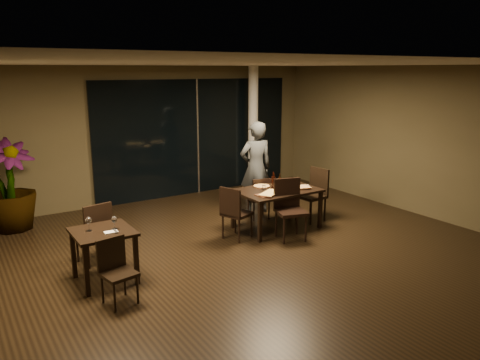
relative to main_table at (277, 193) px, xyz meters
name	(u,v)px	position (x,y,z in m)	size (l,w,h in m)	color
ground	(257,252)	(-1.00, -0.80, -0.68)	(8.00, 8.00, 0.00)	black
wall_back	(156,133)	(-1.00, 3.25, 0.82)	(8.00, 0.10, 3.00)	#443B24
wall_right	(422,141)	(3.05, -0.80, 0.82)	(0.10, 8.00, 3.00)	#443B24
ceiling	(259,62)	(-1.00, -0.80, 2.34)	(8.00, 8.00, 0.04)	silver
window_panel	(197,137)	(0.00, 3.16, 0.67)	(5.00, 0.06, 2.70)	black
column	(253,128)	(1.40, 2.85, 0.82)	(0.24, 0.24, 3.00)	white
main_table	(277,193)	(0.00, 0.00, 0.00)	(1.50, 1.00, 0.75)	black
side_table	(103,239)	(-3.40, -0.50, -0.05)	(0.80, 0.80, 0.75)	black
chair_main_far	(260,196)	(0.05, 0.62, -0.20)	(0.47, 0.47, 0.84)	black
chair_main_near	(289,206)	(-0.12, -0.52, -0.09)	(0.61, 0.61, 1.05)	black
chair_main_left	(234,210)	(-0.99, -0.09, -0.14)	(0.56, 0.56, 0.95)	black
chair_main_right	(314,191)	(0.94, 0.01, -0.10)	(0.52, 0.52, 1.03)	black
chair_side_far	(95,230)	(-3.32, 0.16, -0.13)	(0.53, 0.53, 0.97)	black
chair_side_near	(116,267)	(-3.45, -1.18, -0.20)	(0.45, 0.45, 0.84)	black
diner	(256,168)	(0.24, 1.04, 0.28)	(0.64, 0.43, 1.90)	#2F3234
potted_plant	(9,185)	(-4.18, 2.60, 0.17)	(0.93, 0.93, 1.70)	#1D511B
pizza_board_left	(270,194)	(-0.32, -0.22, 0.08)	(0.53, 0.26, 0.01)	#452516
pizza_board_right	(296,189)	(0.33, -0.17, 0.08)	(0.51, 0.26, 0.01)	#4D3318
oblong_pizza_left	(270,193)	(-0.32, -0.22, 0.10)	(0.48, 0.22, 0.02)	maroon
oblong_pizza_right	(296,188)	(0.33, -0.17, 0.10)	(0.49, 0.23, 0.02)	#68090B
round_pizza	(262,186)	(-0.11, 0.33, 0.08)	(0.30, 0.30, 0.01)	red
bottle_a	(274,182)	(-0.04, 0.03, 0.22)	(0.07, 0.07, 0.30)	black
bottle_b	(280,181)	(0.05, -0.01, 0.22)	(0.07, 0.07, 0.30)	black
bottle_c	(273,180)	(-0.03, 0.08, 0.23)	(0.07, 0.07, 0.32)	black
tumbler_left	(264,187)	(-0.21, 0.12, 0.12)	(0.07, 0.07, 0.08)	white
tumbler_right	(281,184)	(0.23, 0.16, 0.11)	(0.07, 0.07, 0.08)	white
napkin_near	(304,186)	(0.59, -0.07, 0.08)	(0.18, 0.10, 0.01)	silver
napkin_far	(292,184)	(0.50, 0.18, 0.08)	(0.18, 0.10, 0.01)	white
wine_glass_a	(89,224)	(-3.56, -0.42, 0.17)	(0.08, 0.08, 0.19)	white
wine_glass_b	(114,223)	(-3.23, -0.53, 0.16)	(0.08, 0.08, 0.17)	white
side_napkin	(111,232)	(-3.33, -0.65, 0.08)	(0.18, 0.11, 0.01)	white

